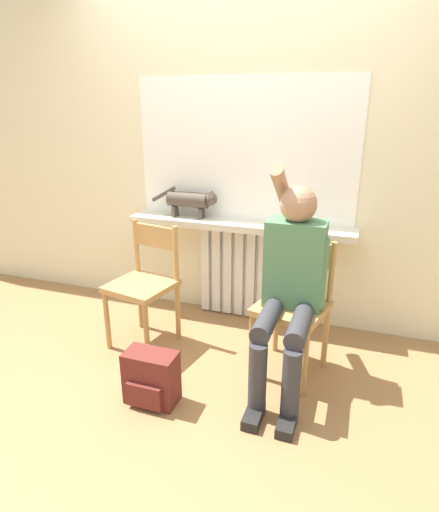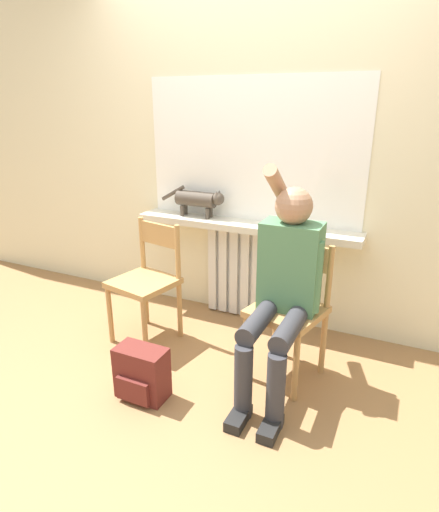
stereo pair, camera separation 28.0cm
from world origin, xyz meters
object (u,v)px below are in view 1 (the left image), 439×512
Objects in this scene: chair_left at (145,283)px; person at (291,279)px; chair_right at (294,304)px; cat at (191,200)px; backpack at (151,378)px.

person is (1.02, -0.12, 0.22)m from chair_left.
chair_left is at bearing 173.29° from person.
chair_left is 1.00× the size of chair_right.
chair_left is at bearing -102.29° from cat.
person is at bearing 4.64° from chair_left.
cat is at bearing 142.68° from person.
backpack is (0.21, -1.15, -0.77)m from cat.
person is at bearing -37.32° from cat.
person reaches higher than backpack.
backpack is at bearing -145.85° from person.
chair_right is 0.95m from backpack.
person is at bearing -80.57° from chair_right.
chair_left is 0.64× the size of person.
chair_right is 0.64× the size of person.
chair_left is at bearing 119.98° from backpack.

